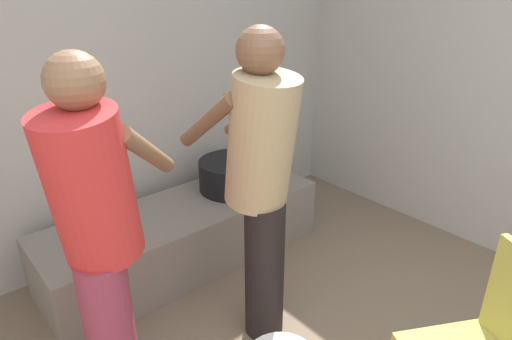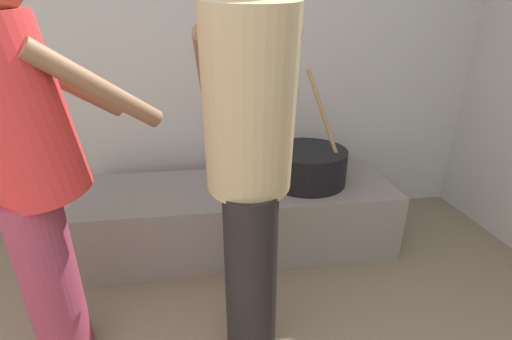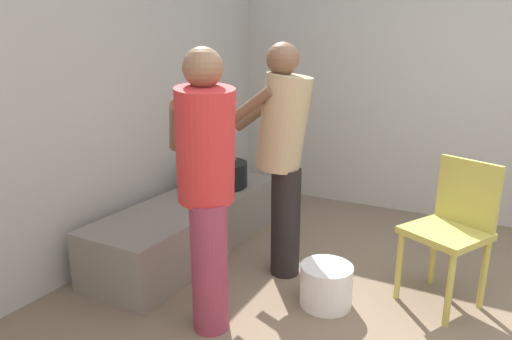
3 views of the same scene
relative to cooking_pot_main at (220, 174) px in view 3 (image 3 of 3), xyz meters
The scene contains 8 objects.
block_enclosure_rear 1.23m from the cooking_pot_main, 152.22° to the left, with size 4.83×0.20×2.15m, color #ADA8A0.
block_enclosure_right 2.57m from the cooking_pot_main, 57.29° to the right, with size 0.20×5.43×2.15m, color #ADA8A0.
hearth_ledge 0.51m from the cooking_pot_main, behind, with size 1.82×0.60×0.40m, color slate.
cooking_pot_main is the anchor object (origin of this frame).
cook_in_tan_shirt 0.98m from the cooking_pot_main, 119.63° to the right, with size 0.36×0.66×1.56m.
cook_in_red_shirt 1.42m from the cooking_pot_main, 149.84° to the right, with size 0.69×0.66×1.52m.
chair_olive 1.86m from the cooking_pot_main, 99.35° to the right, with size 0.54×0.54×0.88m.
bucket_white_plastic 1.44m from the cooking_pot_main, 120.01° to the right, with size 0.32×0.32×0.26m, color silver.
Camera 3 is at (-1.97, 0.20, 1.45)m, focal length 29.76 mm.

